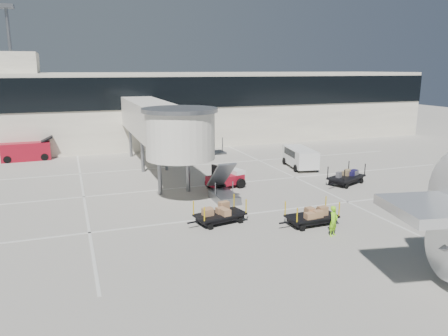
{
  "coord_description": "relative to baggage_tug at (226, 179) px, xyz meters",
  "views": [
    {
      "loc": [
        -10.64,
        -20.69,
        8.4
      ],
      "look_at": [
        -1.12,
        5.8,
        2.0
      ],
      "focal_mm": 35.0,
      "sensor_mm": 36.0,
      "label": 1
    }
  ],
  "objects": [
    {
      "name": "ground_worker",
      "position": [
        1.99,
        -10.64,
        0.16
      ],
      "size": [
        0.69,
        0.6,
        1.6
      ],
      "primitive_type": "imported",
      "rotation": [
        0.0,
        0.0,
        0.46
      ],
      "color": "#83E618",
      "rests_on": "ground"
    },
    {
      "name": "ground",
      "position": [
        0.18,
        -7.98,
        -0.64
      ],
      "size": [
        140.0,
        140.0,
        0.0
      ],
      "primitive_type": "plane",
      "color": "#B4AEA1",
      "rests_on": "ground"
    },
    {
      "name": "box_cart_far",
      "position": [
        -2.92,
        -6.89,
        -0.15
      ],
      "size": [
        3.49,
        1.91,
        1.34
      ],
      "rotation": [
        0.0,
        0.0,
        0.2
      ],
      "color": "black",
      "rests_on": "ground"
    },
    {
      "name": "suitcase_cart",
      "position": [
        8.68,
        -2.15,
        -0.11
      ],
      "size": [
        3.74,
        2.63,
        1.47
      ],
      "rotation": [
        0.0,
        0.0,
        0.42
      ],
      "color": "black",
      "rests_on": "ground"
    },
    {
      "name": "jet_bridge",
      "position": [
        -3.79,
        4.28,
        3.65
      ],
      "size": [
        5.7,
        20.4,
        6.03
      ],
      "color": "silver",
      "rests_on": "ground"
    },
    {
      "name": "lane_markings",
      "position": [
        -0.49,
        1.35,
        -0.63
      ],
      "size": [
        40.0,
        30.0,
        0.02
      ],
      "color": "silver",
      "rests_on": "ground"
    },
    {
      "name": "terminal",
      "position": [
        -0.17,
        21.96,
        3.47
      ],
      "size": [
        64.0,
        12.11,
        15.2
      ],
      "color": "white",
      "rests_on": "ground"
    },
    {
      "name": "belt_loader",
      "position": [
        -14.33,
        15.55,
        0.21
      ],
      "size": [
        4.67,
        2.03,
        2.22
      ],
      "rotation": [
        0.0,
        0.0,
        0.04
      ],
      "color": "maroon",
      "rests_on": "ground"
    },
    {
      "name": "minivan",
      "position": [
        8.3,
        4.1,
        0.38
      ],
      "size": [
        2.53,
        4.69,
        1.69
      ],
      "rotation": [
        0.0,
        0.0,
        -0.16
      ],
      "color": "white",
      "rests_on": "ground"
    },
    {
      "name": "baggage_tug",
      "position": [
        0.0,
        0.0,
        0.0
      ],
      "size": [
        2.91,
        2.29,
        1.75
      ],
      "rotation": [
        0.0,
        0.0,
        0.27
      ],
      "color": "maroon",
      "rests_on": "ground"
    },
    {
      "name": "box_cart_near",
      "position": [
        1.76,
        -8.92,
        -0.13
      ],
      "size": [
        3.43,
        1.49,
        1.33
      ],
      "rotation": [
        0.0,
        0.0,
        0.04
      ],
      "color": "black",
      "rests_on": "ground"
    }
  ]
}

